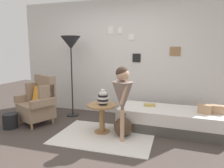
# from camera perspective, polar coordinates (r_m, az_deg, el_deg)

# --- Properties ---
(ground_plane) EXTENTS (12.00, 12.00, 0.00)m
(ground_plane) POSITION_cam_1_polar(r_m,az_deg,el_deg) (3.40, -7.46, -16.72)
(ground_plane) COLOR #423833
(gallery_wall) EXTENTS (4.80, 0.12, 2.60)m
(gallery_wall) POSITION_cam_1_polar(r_m,az_deg,el_deg) (4.90, 1.79, 7.09)
(gallery_wall) COLOR silver
(gallery_wall) RESTS_ON ground
(rug) EXTENTS (1.66, 1.19, 0.01)m
(rug) POSITION_cam_1_polar(r_m,az_deg,el_deg) (3.77, -2.01, -13.81)
(rug) COLOR silver
(rug) RESTS_ON ground
(armchair) EXTENTS (0.89, 0.81, 0.97)m
(armchair) POSITION_cam_1_polar(r_m,az_deg,el_deg) (4.55, -19.18, -4.56)
(armchair) COLOR tan
(armchair) RESTS_ON ground
(daybed) EXTENTS (1.94, 0.91, 0.40)m
(daybed) POSITION_cam_1_polar(r_m,az_deg,el_deg) (4.12, 15.58, -9.25)
(daybed) COLOR #4C4742
(daybed) RESTS_ON ground
(pillow_head) EXTENTS (0.23, 0.14, 0.14)m
(pillow_head) POSITION_cam_1_polar(r_m,az_deg,el_deg) (4.06, 26.68, -6.17)
(pillow_head) COLOR tan
(pillow_head) RESTS_ON daybed
(pillow_mid) EXTENTS (0.23, 0.16, 0.16)m
(pillow_mid) POSITION_cam_1_polar(r_m,az_deg,el_deg) (3.97, 23.73, -6.21)
(pillow_mid) COLOR tan
(pillow_mid) RESTS_ON daybed
(side_table) EXTENTS (0.53, 0.53, 0.52)m
(side_table) POSITION_cam_1_polar(r_m,az_deg,el_deg) (3.81, -2.73, -7.74)
(side_table) COLOR #9E7042
(side_table) RESTS_ON ground
(vase_striped) EXTENTS (0.20, 0.20, 0.27)m
(vase_striped) POSITION_cam_1_polar(r_m,az_deg,el_deg) (3.74, -2.46, -3.89)
(vase_striped) COLOR black
(vase_striped) RESTS_ON side_table
(floor_lamp) EXTENTS (0.43, 0.43, 1.78)m
(floor_lamp) POSITION_cam_1_polar(r_m,az_deg,el_deg) (4.75, -11.06, 10.11)
(floor_lamp) COLOR black
(floor_lamp) RESTS_ON ground
(person_child) EXTENTS (0.34, 0.34, 1.22)m
(person_child) POSITION_cam_1_polar(r_m,az_deg,el_deg) (3.38, 2.84, -2.57)
(person_child) COLOR tan
(person_child) RESTS_ON ground
(book_on_daybed) EXTENTS (0.24, 0.19, 0.03)m
(book_on_daybed) POSITION_cam_1_polar(r_m,az_deg,el_deg) (4.21, 10.07, -5.62)
(book_on_daybed) COLOR tan
(book_on_daybed) RESTS_ON daybed
(demijohn_near) EXTENTS (0.33, 0.33, 0.41)m
(demijohn_near) POSITION_cam_1_polar(r_m,az_deg,el_deg) (3.73, 3.00, -11.42)
(demijohn_near) COLOR #473323
(demijohn_near) RESTS_ON ground
(magazine_basket) EXTENTS (0.28, 0.28, 0.28)m
(magazine_basket) POSITION_cam_1_polar(r_m,az_deg,el_deg) (4.53, -25.77, -8.97)
(magazine_basket) COLOR black
(magazine_basket) RESTS_ON ground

